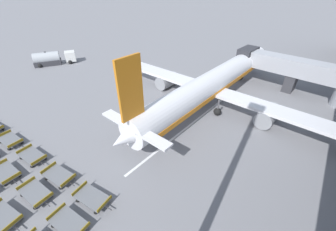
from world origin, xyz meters
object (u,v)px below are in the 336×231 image
baggage_dolly_row_mid_a_col_c (6,173)px  baggage_dolly_row_mid_a_col_e (69,223)px  airplane (213,84)px  fuel_tanker_primary (52,59)px  baggage_dolly_row_mid_b_col_c (32,156)px  baggage_dolly_row_mid_b_col_e (92,198)px  baggage_dolly_row_mid_a_col_d (36,193)px  baggage_dolly_row_mid_b_col_b (10,140)px  baggage_dolly_row_near_col_d (3,217)px  baggage_dolly_row_mid_b_col_d (59,176)px

baggage_dolly_row_mid_a_col_c → baggage_dolly_row_mid_a_col_e: 9.75m
airplane → fuel_tanker_primary: size_ratio=4.39×
baggage_dolly_row_mid_b_col_c → baggage_dolly_row_mid_b_col_e: same height
baggage_dolly_row_mid_a_col_d → baggage_dolly_row_mid_b_col_b: 10.08m
airplane → fuel_tanker_primary: (-37.20, -6.50, -1.77)m
airplane → baggage_dolly_row_mid_a_col_c: (-9.13, -26.04, -2.62)m
baggage_dolly_row_mid_b_col_c → airplane: bearing=68.0°
baggage_dolly_row_mid_a_col_c → baggage_dolly_row_mid_a_col_d: same height
airplane → baggage_dolly_row_mid_a_col_d: bearing=-99.7°
fuel_tanker_primary → baggage_dolly_row_mid_a_col_c: (28.07, -19.54, -0.85)m
airplane → baggage_dolly_row_mid_a_col_d: size_ratio=9.89×
baggage_dolly_row_mid_b_col_b → baggage_dolly_row_mid_b_col_c: size_ratio=1.00×
airplane → baggage_dolly_row_near_col_d: airplane is taller
airplane → baggage_dolly_row_mid_a_col_e: 25.17m
fuel_tanker_primary → baggage_dolly_row_mid_b_col_c: fuel_tanker_primary is taller
baggage_dolly_row_near_col_d → baggage_dolly_row_mid_b_col_b: size_ratio=1.01×
airplane → baggage_dolly_row_mid_b_col_c: size_ratio=9.87×
airplane → baggage_dolly_row_mid_b_col_c: 25.34m
baggage_dolly_row_mid_a_col_d → airplane: bearing=80.3°
baggage_dolly_row_mid_b_col_b → fuel_tanker_primary: bearing=143.0°
fuel_tanker_primary → baggage_dolly_row_mid_b_col_c: size_ratio=2.25×
baggage_dolly_row_near_col_d → baggage_dolly_row_mid_b_col_c: (-5.25, 4.63, 0.00)m
baggage_dolly_row_mid_a_col_c → baggage_dolly_row_mid_b_col_b: (-5.18, 2.29, 0.00)m
baggage_dolly_row_near_col_d → baggage_dolly_row_mid_b_col_d: size_ratio=1.00×
airplane → baggage_dolly_row_mid_a_col_e: bearing=-88.7°
baggage_dolly_row_mid_a_col_d → baggage_dolly_row_mid_b_col_e: 5.26m
baggage_dolly_row_near_col_d → baggage_dolly_row_mid_a_col_c: 5.31m
baggage_dolly_row_mid_b_col_b → baggage_dolly_row_mid_b_col_e: bearing=4.8°
baggage_dolly_row_mid_b_col_d → baggage_dolly_row_mid_a_col_c: bearing=-146.6°
airplane → baggage_dolly_row_mid_b_col_c: airplane is taller
fuel_tanker_primary → baggage_dolly_row_mid_a_col_e: fuel_tanker_primary is taller
airplane → baggage_dolly_row_near_col_d: size_ratio=9.78×
airplane → baggage_dolly_row_mid_b_col_e: (0.11, -22.54, -2.62)m
baggage_dolly_row_mid_a_col_c → baggage_dolly_row_mid_b_col_d: 5.46m
airplane → baggage_dolly_row_mid_a_col_c: 27.71m
baggage_dolly_row_near_col_d → baggage_dolly_row_mid_a_col_c: size_ratio=1.01×
baggage_dolly_row_mid_a_col_c → baggage_dolly_row_mid_b_col_d: size_ratio=0.99×
baggage_dolly_row_mid_b_col_e → baggage_dolly_row_mid_b_col_b: bearing=-175.2°
baggage_dolly_row_mid_a_col_e → baggage_dolly_row_mid_b_col_c: bearing=170.6°
baggage_dolly_row_near_col_d → baggage_dolly_row_mid_a_col_e: size_ratio=1.01×
fuel_tanker_primary → baggage_dolly_row_mid_a_col_d: fuel_tanker_primary is taller
baggage_dolly_row_mid_b_col_c → baggage_dolly_row_mid_b_col_d: (4.88, 0.34, 0.00)m
baggage_dolly_row_mid_b_col_c → baggage_dolly_row_mid_b_col_d: same height
fuel_tanker_primary → baggage_dolly_row_mid_a_col_c: bearing=-34.8°
baggage_dolly_row_mid_a_col_d → baggage_dolly_row_mid_b_col_b: (-9.95, 1.60, 0.00)m
airplane → baggage_dolly_row_mid_b_col_c: bearing=-112.0°
baggage_dolly_row_mid_a_col_e → baggage_dolly_row_mid_b_col_d: bearing=158.7°
fuel_tanker_primary → baggage_dolly_row_near_col_d: size_ratio=2.23×
baggage_dolly_row_mid_a_col_e → baggage_dolly_row_mid_b_col_b: (-14.88, 1.29, 0.00)m
baggage_dolly_row_mid_b_col_e → fuel_tanker_primary: bearing=156.7°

